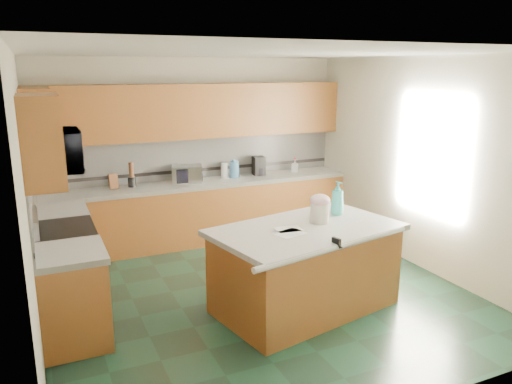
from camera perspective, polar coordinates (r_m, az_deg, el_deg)
floor at (r=5.91m, az=0.07°, el=-11.50°), size 4.60×4.60×0.00m
ceiling at (r=5.34m, az=0.08°, el=15.66°), size 4.60×4.60×0.00m
wall_back at (r=7.61m, az=-7.17°, el=4.83°), size 4.60×0.04×2.70m
wall_front at (r=3.57m, az=15.71°, el=-6.08°), size 4.60×0.04×2.70m
wall_left at (r=5.01m, az=-24.90°, el=-1.12°), size 0.04×4.60×2.70m
wall_right at (r=6.75m, az=18.36°, el=3.07°), size 0.04×4.60×2.70m
back_base_cab at (r=7.51m, az=-6.23°, el=-2.46°), size 4.60×0.60×0.86m
back_countertop at (r=7.39m, az=-6.33°, el=0.96°), size 4.60×0.64×0.06m
back_upper_cab at (r=7.36m, az=-6.88°, el=9.17°), size 4.60×0.33×0.78m
back_backsplash at (r=7.59m, az=-7.07°, el=3.94°), size 4.60×0.02×0.63m
back_accent_band at (r=7.63m, az=-7.02°, el=2.49°), size 4.60×0.01×0.05m
left_base_cab_rear at (r=6.51m, az=-21.25°, el=-5.96°), size 0.60×0.82×0.86m
left_counter_rear at (r=6.37m, az=-21.62°, el=-2.06°), size 0.64×0.82×0.06m
left_base_cab_front at (r=5.09m, az=-20.16°, el=-11.48°), size 0.60×0.72×0.86m
left_counter_front at (r=4.91m, az=-20.61°, el=-6.61°), size 0.64×0.72×0.06m
left_backsplash at (r=5.57m, az=-24.45°, el=-0.88°), size 0.02×2.30×0.63m
left_accent_band at (r=5.62m, az=-24.19°, el=-2.80°), size 0.01×2.30×0.05m
left_upper_cab_rear at (r=6.32m, az=-23.76°, el=7.33°), size 0.33×1.09×0.78m
left_upper_cab_front at (r=4.66m, az=-23.36°, el=5.42°), size 0.33×0.72×0.78m
range_body at (r=5.76m, az=-20.77°, el=-8.38°), size 0.60×0.76×0.88m
range_oven_door at (r=5.80m, az=-17.85°, el=-8.43°), size 0.02×0.68×0.55m
range_cooktop at (r=5.61m, az=-21.17°, el=-4.02°), size 0.62×0.78×0.04m
range_handle at (r=5.67m, az=-17.84°, el=-4.84°), size 0.02×0.66×0.02m
range_backguard at (r=5.57m, az=-23.94°, el=-3.11°), size 0.06×0.76×0.18m
microwave at (r=5.43m, az=-21.94°, el=4.38°), size 0.50×0.73×0.41m
island_base at (r=5.45m, az=5.65°, el=-8.92°), size 2.02×1.40×0.86m
island_top at (r=5.29m, az=5.77°, el=-4.32°), size 2.14×1.52×0.06m
island_bullnose at (r=4.82m, az=9.21°, el=-6.25°), size 1.92×0.45×0.06m
treat_jar at (r=5.43m, az=7.28°, el=-2.38°), size 0.22×0.22×0.21m
treat_jar_lid at (r=5.39m, az=7.33°, el=-0.96°), size 0.22×0.22×0.14m
treat_jar_knob at (r=5.38m, az=7.35°, el=-0.47°), size 0.07×0.03×0.03m
treat_jar_knob_end_l at (r=5.36m, az=7.01°, el=-0.51°), size 0.04×0.04×0.04m
treat_jar_knob_end_r at (r=5.40m, az=7.68°, el=-0.43°), size 0.04×0.04×0.04m
soap_bottle_island at (r=5.73m, az=9.30°, el=-0.68°), size 0.18×0.18×0.38m
paper_sheet_a at (r=5.06m, az=3.89°, el=-4.73°), size 0.36×0.30×0.00m
paper_sheet_b at (r=5.19m, az=3.77°, el=-4.26°), size 0.29×0.23×0.00m
clamp_body at (r=4.83m, az=9.16°, el=-5.72°), size 0.05×0.10×0.09m
clamp_handle at (r=4.79m, az=9.55°, el=-6.16°), size 0.02×0.07×0.02m
knife_block at (r=7.14m, az=-15.99°, el=1.14°), size 0.12×0.16×0.23m
utensil_crock at (r=7.22m, az=-14.00°, el=1.13°), size 0.11×0.11×0.14m
utensil_bundle at (r=7.18m, az=-14.08°, el=2.49°), size 0.07×0.07×0.21m
toaster_oven at (r=7.35m, az=-7.91°, el=2.06°), size 0.49×0.40×0.25m
toaster_oven_door at (r=7.22m, az=-7.60°, el=1.86°), size 0.38×0.01×0.21m
paper_towel at (r=7.59m, az=-3.65°, el=2.47°), size 0.10×0.10×0.23m
paper_towel_base at (r=7.61m, az=-3.64°, el=1.68°), size 0.15×0.15×0.01m
water_jug at (r=7.60m, az=-2.50°, el=2.56°), size 0.15×0.15×0.24m
water_jug_neck at (r=7.58m, az=-2.52°, el=3.59°), size 0.07×0.07×0.03m
coffee_maker at (r=7.78m, az=0.32°, el=3.01°), size 0.19×0.21×0.29m
coffee_carafe at (r=7.76m, az=0.45°, el=2.34°), size 0.12×0.12×0.12m
soap_bottle_back at (r=8.03m, az=4.47°, el=3.02°), size 0.13×0.13×0.21m
soap_back_cap at (r=8.01m, az=4.48°, el=3.84°), size 0.02×0.02×0.03m
window_light_proxy at (r=6.56m, az=19.44°, el=4.02°), size 0.02×1.40×1.10m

